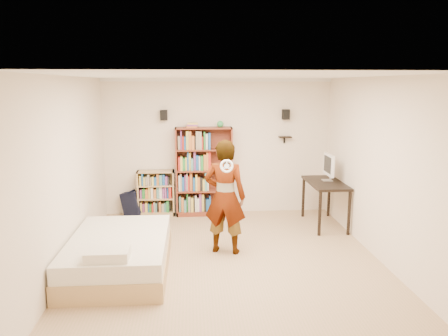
# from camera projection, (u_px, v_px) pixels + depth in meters

# --- Properties ---
(ground) EXTENTS (4.50, 5.00, 0.01)m
(ground) POSITION_uv_depth(u_px,v_px,m) (228.00, 259.00, 6.56)
(ground) COLOR tan
(ground) RESTS_ON ground
(room_shell) EXTENTS (4.52, 5.02, 2.71)m
(room_shell) POSITION_uv_depth(u_px,v_px,m) (228.00, 143.00, 6.22)
(room_shell) COLOR silver
(room_shell) RESTS_ON ground
(crown_molding) EXTENTS (4.50, 5.00, 0.06)m
(crown_molding) POSITION_uv_depth(u_px,v_px,m) (228.00, 78.00, 6.05)
(crown_molding) COLOR white
(crown_molding) RESTS_ON room_shell
(speaker_left) EXTENTS (0.14, 0.12, 0.20)m
(speaker_left) POSITION_uv_depth(u_px,v_px,m) (164.00, 115.00, 8.45)
(speaker_left) COLOR black
(speaker_left) RESTS_ON room_shell
(speaker_right) EXTENTS (0.14, 0.12, 0.20)m
(speaker_right) POSITION_uv_depth(u_px,v_px,m) (286.00, 114.00, 8.63)
(speaker_right) COLOR black
(speaker_right) RESTS_ON room_shell
(wall_shelf) EXTENTS (0.25, 0.16, 0.02)m
(wall_shelf) POSITION_uv_depth(u_px,v_px,m) (285.00, 137.00, 8.72)
(wall_shelf) COLOR black
(wall_shelf) RESTS_ON room_shell
(tall_bookshelf) EXTENTS (1.11, 0.32, 1.76)m
(tall_bookshelf) POSITION_uv_depth(u_px,v_px,m) (204.00, 172.00, 8.66)
(tall_bookshelf) COLOR brown
(tall_bookshelf) RESTS_ON ground
(low_bookshelf) EXTENTS (0.72, 0.27, 0.91)m
(low_bookshelf) POSITION_uv_depth(u_px,v_px,m) (156.00, 193.00, 8.69)
(low_bookshelf) COLOR tan
(low_bookshelf) RESTS_ON ground
(computer_desk) EXTENTS (0.61, 1.21, 0.83)m
(computer_desk) POSITION_uv_depth(u_px,v_px,m) (325.00, 204.00, 8.08)
(computer_desk) COLOR black
(computer_desk) RESTS_ON ground
(imac) EXTENTS (0.13, 0.50, 0.50)m
(imac) POSITION_uv_depth(u_px,v_px,m) (328.00, 168.00, 8.05)
(imac) COLOR white
(imac) RESTS_ON computer_desk
(daybed) EXTENTS (1.35, 2.07, 0.61)m
(daybed) POSITION_uv_depth(u_px,v_px,m) (119.00, 249.00, 6.12)
(daybed) COLOR silver
(daybed) RESTS_ON ground
(person) EXTENTS (0.74, 0.59, 1.77)m
(person) POSITION_uv_depth(u_px,v_px,m) (225.00, 197.00, 6.69)
(person) COLOR black
(person) RESTS_ON ground
(wii_wheel) EXTENTS (0.20, 0.07, 0.20)m
(wii_wheel) POSITION_uv_depth(u_px,v_px,m) (227.00, 166.00, 6.26)
(wii_wheel) COLOR white
(wii_wheel) RESTS_ON person
(navy_bag) EXTENTS (0.45, 0.38, 0.51)m
(navy_bag) POSITION_uv_depth(u_px,v_px,m) (132.00, 204.00, 8.66)
(navy_bag) COLOR black
(navy_bag) RESTS_ON ground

